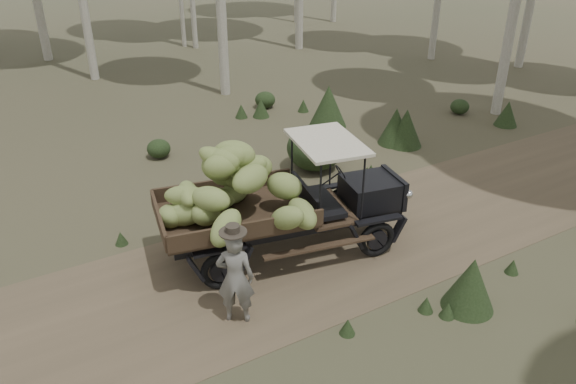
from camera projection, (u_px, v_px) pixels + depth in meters
ground at (187, 297)px, 10.16m from camera, size 120.00×120.00×0.00m
dirt_track at (187, 297)px, 10.15m from camera, size 70.00×4.00×0.01m
banana_truck at (257, 193)px, 10.64m from camera, size 5.23×2.76×2.52m
farmer at (235, 277)px, 9.22m from camera, size 0.75×0.69×1.87m
undergrowth at (113, 294)px, 9.39m from camera, size 23.95×16.73×1.32m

